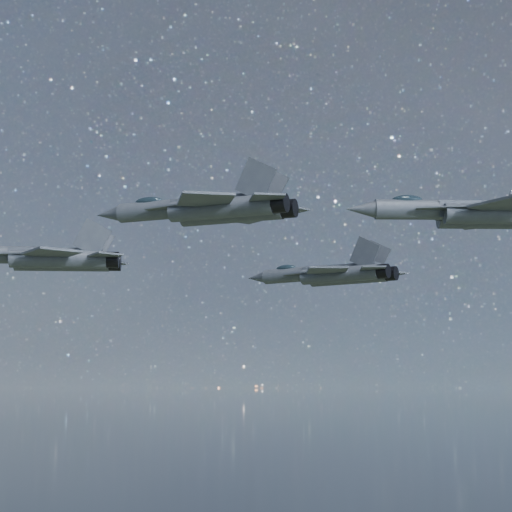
# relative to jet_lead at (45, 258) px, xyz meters

# --- Properties ---
(jet_lead) EXTENTS (18.49, 12.44, 4.67)m
(jet_lead) POSITION_rel_jet_lead_xyz_m (0.00, 0.00, 0.00)
(jet_lead) COLOR #383D46
(jet_left) EXTENTS (19.09, 12.81, 4.82)m
(jet_left) POSITION_rel_jet_lead_xyz_m (23.66, 21.65, 0.53)
(jet_left) COLOR #383D46
(jet_right) EXTENTS (17.15, 11.94, 4.31)m
(jet_right) POSITION_rel_jet_lead_xyz_m (19.58, -11.62, 1.29)
(jet_right) COLOR #383D46
(jet_slot) EXTENTS (19.40, 13.13, 4.88)m
(jet_slot) POSITION_rel_jet_lead_xyz_m (39.16, 1.34, 2.60)
(jet_slot) COLOR #383D46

